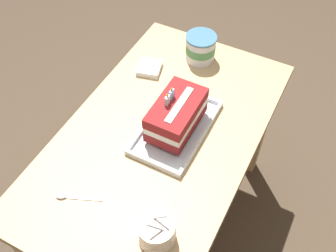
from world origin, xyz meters
TOP-DOWN VIEW (x-y plane):
  - ground_plane at (0.00, 0.00)m, footprint 8.00×8.00m
  - dining_table at (0.00, 0.00)m, footprint 1.11×0.64m
  - foil_tray at (0.04, -0.04)m, footprint 0.36×0.21m
  - birthday_cake at (0.04, -0.04)m, footprint 0.23×0.13m
  - bowl_stack at (-0.34, -0.17)m, footprint 0.11×0.11m
  - ice_cream_tub at (0.43, 0.04)m, footprint 0.12×0.12m
  - serving_spoon_near_tray at (-0.35, 0.13)m, footprint 0.07×0.14m
  - napkin_pile at (0.27, 0.19)m, footprint 0.11×0.11m

SIDE VIEW (x-z plane):
  - ground_plane at x=0.00m, z-range 0.00..0.00m
  - dining_table at x=0.00m, z-range 0.23..0.92m
  - serving_spoon_near_tray at x=-0.35m, z-range 0.69..0.70m
  - foil_tray at x=0.04m, z-range 0.68..0.71m
  - napkin_pile at x=0.27m, z-range 0.69..0.71m
  - bowl_stack at x=-0.34m, z-range 0.66..0.79m
  - ice_cream_tub at x=0.43m, z-range 0.69..0.80m
  - birthday_cake at x=0.04m, z-range 0.69..0.85m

